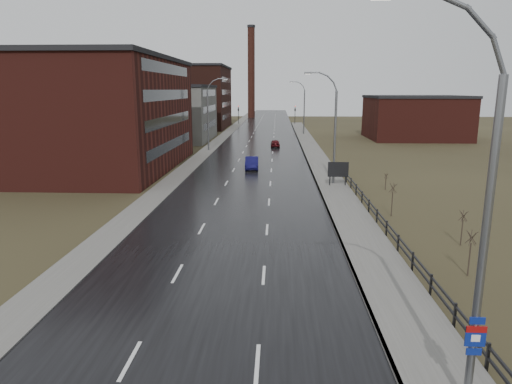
# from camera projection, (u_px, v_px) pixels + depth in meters

# --- Properties ---
(road) EXTENTS (14.00, 300.00, 0.06)m
(road) POSITION_uv_depth(u_px,v_px,m) (258.00, 153.00, 70.94)
(road) COLOR black
(road) RESTS_ON ground
(sidewalk_right) EXTENTS (3.20, 180.00, 0.18)m
(sidewalk_right) POSITION_uv_depth(u_px,v_px,m) (332.00, 186.00, 46.18)
(sidewalk_right) COLOR #595651
(sidewalk_right) RESTS_ON ground
(curb_right) EXTENTS (0.16, 180.00, 0.18)m
(curb_right) POSITION_uv_depth(u_px,v_px,m) (317.00, 186.00, 46.25)
(curb_right) COLOR slate
(curb_right) RESTS_ON ground
(sidewalk_left) EXTENTS (2.40, 260.00, 0.12)m
(sidewalk_left) POSITION_uv_depth(u_px,v_px,m) (206.00, 152.00, 71.30)
(sidewalk_left) COLOR #595651
(sidewalk_left) RESTS_ON ground
(warehouse_near) EXTENTS (22.44, 28.56, 13.50)m
(warehouse_near) POSITION_uv_depth(u_px,v_px,m) (82.00, 113.00, 55.77)
(warehouse_near) COLOR #471914
(warehouse_near) RESTS_ON ground
(warehouse_mid) EXTENTS (16.32, 20.40, 10.50)m
(warehouse_mid) POSITION_uv_depth(u_px,v_px,m) (169.00, 113.00, 88.13)
(warehouse_mid) COLOR slate
(warehouse_mid) RESTS_ON ground
(warehouse_far) EXTENTS (26.52, 24.48, 15.50)m
(warehouse_far) POSITION_uv_depth(u_px,v_px,m) (176.00, 97.00, 117.04)
(warehouse_far) COLOR #331611
(warehouse_far) RESTS_ON ground
(building_right) EXTENTS (18.36, 16.32, 8.50)m
(building_right) POSITION_uv_depth(u_px,v_px,m) (415.00, 117.00, 90.11)
(building_right) COLOR #471914
(building_right) RESTS_ON ground
(smokestack) EXTENTS (2.70, 2.70, 30.70)m
(smokestack) POSITION_uv_depth(u_px,v_px,m) (251.00, 72.00, 155.53)
(smokestack) COLOR #331611
(smokestack) RESTS_ON ground
(streetlight_main) EXTENTS (3.91, 0.29, 12.11)m
(streetlight_main) POSITION_uv_depth(u_px,v_px,m) (475.00, 220.00, 12.71)
(streetlight_main) COLOR slate
(streetlight_main) RESTS_ON ground
(streetlight_right_mid) EXTENTS (3.36, 0.28, 11.35)m
(streetlight_right_mid) POSITION_uv_depth(u_px,v_px,m) (332.00, 128.00, 45.90)
(streetlight_right_mid) COLOR slate
(streetlight_right_mid) RESTS_ON ground
(streetlight_left) EXTENTS (3.36, 0.28, 11.35)m
(streetlight_left) POSITION_uv_depth(u_px,v_px,m) (210.00, 114.00, 71.96)
(streetlight_left) COLOR slate
(streetlight_left) RESTS_ON ground
(streetlight_right_far) EXTENTS (3.36, 0.28, 11.35)m
(streetlight_right_far) POSITION_uv_depth(u_px,v_px,m) (303.00, 107.00, 98.53)
(streetlight_right_far) COLOR slate
(streetlight_right_far) RESTS_ON ground
(guardrail) EXTENTS (0.10, 53.05, 1.10)m
(guardrail) POSITION_uv_depth(u_px,v_px,m) (389.00, 229.00, 29.71)
(guardrail) COLOR black
(guardrail) RESTS_ON ground
(shrub_c) EXTENTS (0.58, 0.62, 2.47)m
(shrub_c) POSITION_uv_depth(u_px,v_px,m) (470.00, 252.00, 23.80)
(shrub_c) COLOR #382D23
(shrub_c) RESTS_ON ground
(shrub_d) EXTENTS (0.54, 0.56, 2.26)m
(shrub_d) POSITION_uv_depth(u_px,v_px,m) (462.00, 227.00, 28.53)
(shrub_d) COLOR #382D23
(shrub_d) RESTS_ON ground
(shrub_e) EXTENTS (0.62, 0.65, 2.62)m
(shrub_e) POSITION_uv_depth(u_px,v_px,m) (392.00, 199.00, 35.13)
(shrub_e) COLOR #382D23
(shrub_e) RESTS_ON ground
(shrub_f) EXTENTS (0.40, 0.42, 1.63)m
(shrub_f) POSITION_uv_depth(u_px,v_px,m) (386.00, 181.00, 44.62)
(shrub_f) COLOR #382D23
(shrub_f) RESTS_ON ground
(billboard) EXTENTS (2.06, 0.17, 2.56)m
(billboard) POSITION_uv_depth(u_px,v_px,m) (338.00, 170.00, 45.68)
(billboard) COLOR black
(billboard) RESTS_ON ground
(traffic_light_left) EXTENTS (0.58, 2.73, 5.30)m
(traffic_light_left) POSITION_uv_depth(u_px,v_px,m) (238.00, 108.00, 128.77)
(traffic_light_left) COLOR black
(traffic_light_left) RESTS_ON ground
(traffic_light_right) EXTENTS (0.58, 2.73, 5.30)m
(traffic_light_right) POSITION_uv_depth(u_px,v_px,m) (295.00, 108.00, 128.06)
(traffic_light_right) COLOR black
(traffic_light_right) RESTS_ON ground
(car_near) EXTENTS (1.77, 4.62, 1.50)m
(car_near) POSITION_uv_depth(u_px,v_px,m) (252.00, 163.00, 56.11)
(car_near) COLOR #0F0E46
(car_near) RESTS_ON ground
(car_far) EXTENTS (1.65, 3.84, 1.29)m
(car_far) POSITION_uv_depth(u_px,v_px,m) (275.00, 143.00, 77.61)
(car_far) COLOR #460B10
(car_far) RESTS_ON ground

